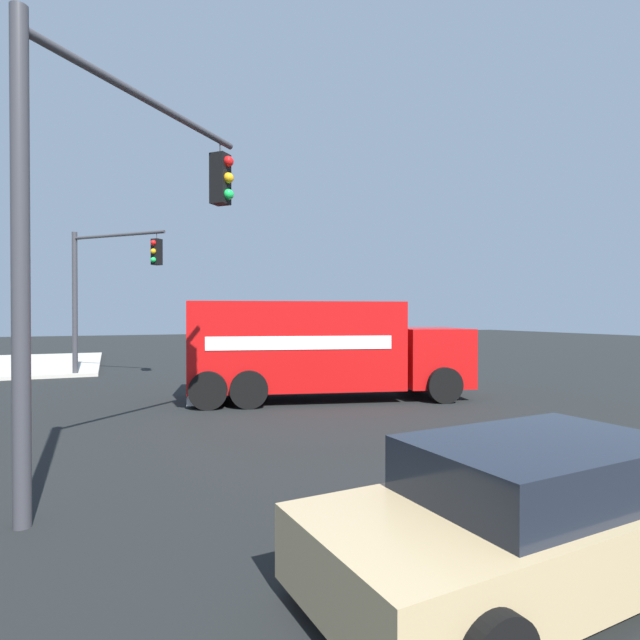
{
  "coord_description": "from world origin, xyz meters",
  "views": [
    {
      "loc": [
        -14.47,
        6.99,
        2.47
      ],
      "look_at": [
        -0.93,
        1.3,
        2.31
      ],
      "focal_mm": 28.32,
      "sensor_mm": 36.0,
      "label": 1
    }
  ],
  "objects": [
    {
      "name": "traffic_light_secondary",
      "position": [
        6.68,
        7.18,
        3.85
      ],
      "size": [
        3.24,
        3.25,
        5.59
      ],
      "color": "#38383D",
      "rests_on": "sidewalk_corner_far"
    },
    {
      "name": "sedan_tan",
      "position": [
        -10.97,
        3.39,
        0.63
      ],
      "size": [
        2.32,
        4.43,
        1.31
      ],
      "color": "tan",
      "rests_on": "ground"
    },
    {
      "name": "traffic_light_primary",
      "position": [
        -6.79,
        6.9,
        3.96
      ],
      "size": [
        3.25,
        3.29,
        6.0
      ],
      "color": "#38383D",
      "rests_on": "ground"
    },
    {
      "name": "ground_plane",
      "position": [
        0.0,
        0.0,
        0.0
      ],
      "size": [
        100.0,
        100.0,
        0.0
      ],
      "primitive_type": "plane",
      "color": "black"
    },
    {
      "name": "pickup_navy",
      "position": [
        10.04,
        -2.22,
        0.73
      ],
      "size": [
        2.59,
        5.34,
        1.38
      ],
      "color": "navy",
      "rests_on": "ground"
    },
    {
      "name": "delivery_truck",
      "position": [
        -0.91,
        1.28,
        1.48
      ],
      "size": [
        4.49,
        8.33,
        2.82
      ],
      "color": "red",
      "rests_on": "ground"
    }
  ]
}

